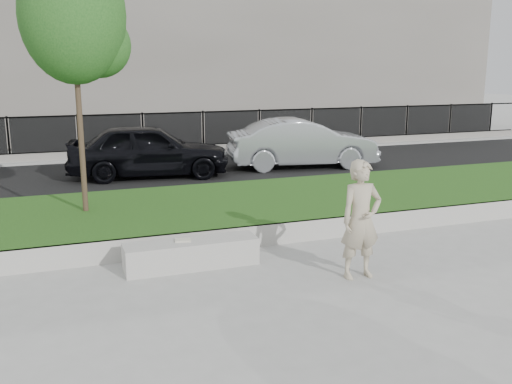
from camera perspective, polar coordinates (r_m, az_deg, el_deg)
name	(u,v)px	position (r m, az deg, el deg)	size (l,w,h in m)	color
ground	(296,263)	(9.67, 4.06, -7.05)	(90.00, 90.00, 0.00)	gray
grass_bank	(240,209)	(12.29, -1.64, -1.76)	(34.00, 4.00, 0.40)	#13340D
grass_kerb	(273,234)	(10.52, 1.76, -4.25)	(34.00, 0.08, 0.40)	#A09E96
street	(183,173)	(17.52, -7.35, 1.87)	(34.00, 7.00, 0.04)	black
far_pavement	(156,151)	(21.86, -10.00, 4.02)	(34.00, 3.00, 0.12)	gray
iron_fence	(160,142)	(20.82, -9.56, 4.95)	(32.00, 0.30, 1.50)	slate
building_facade	(125,27)	(28.60, -13.00, 15.79)	(34.00, 10.00, 10.00)	#655F58
stone_bench	(191,254)	(9.44, -6.47, -6.17)	(2.18, 0.55, 0.45)	#A09E96
man	(361,220)	(8.89, 10.44, -2.74)	(0.68, 0.44, 1.85)	tan
book	(183,240)	(9.38, -7.33, -4.80)	(0.25, 0.18, 0.03)	beige
young_tree	(77,21)	(11.62, -17.45, 16.04)	(2.05, 1.97, 5.03)	#38281C
car_dark	(149,150)	(16.91, -10.68, 4.14)	(1.86, 4.61, 1.57)	black
car_silver	(302,143)	(18.26, 4.64, 4.89)	(1.64, 4.69, 1.55)	#9B9EA4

